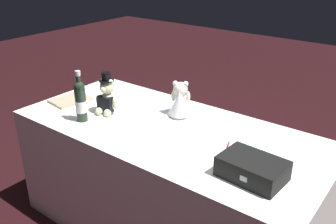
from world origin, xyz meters
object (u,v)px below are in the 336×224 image
(teddy_bear_groom, at_px, (107,98))
(gift_case_black, at_px, (252,168))
(champagne_bottle, at_px, (81,100))
(signing_pen, at_px, (227,147))
(guestbook, at_px, (70,100))
(teddy_bear_bride, at_px, (180,102))

(teddy_bear_groom, bearing_deg, gift_case_black, -6.06)
(teddy_bear_groom, height_order, gift_case_black, teddy_bear_groom)
(champagne_bottle, height_order, gift_case_black, champagne_bottle)
(signing_pen, relative_size, gift_case_black, 0.41)
(gift_case_black, bearing_deg, champagne_bottle, -176.66)
(gift_case_black, relative_size, guestbook, 1.22)
(teddy_bear_bride, distance_m, champagne_bottle, 0.61)
(teddy_bear_groom, bearing_deg, signing_pen, 4.34)
(teddy_bear_bride, distance_m, gift_case_black, 0.77)
(teddy_bear_bride, xyz_separation_m, gift_case_black, (0.68, -0.37, -0.04))
(teddy_bear_bride, relative_size, gift_case_black, 0.73)
(champagne_bottle, xyz_separation_m, signing_pen, (0.88, 0.24, -0.13))
(champagne_bottle, bearing_deg, teddy_bear_bride, 44.75)
(signing_pen, relative_size, guestbook, 0.50)
(champagne_bottle, distance_m, gift_case_black, 1.11)
(guestbook, bearing_deg, teddy_bear_groom, 10.10)
(teddy_bear_bride, height_order, guestbook, teddy_bear_bride)
(teddy_bear_groom, distance_m, gift_case_black, 1.08)
(champagne_bottle, relative_size, signing_pen, 2.55)
(teddy_bear_bride, xyz_separation_m, signing_pen, (0.45, -0.19, -0.09))
(guestbook, bearing_deg, champagne_bottle, -20.15)
(guestbook, bearing_deg, signing_pen, 10.84)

